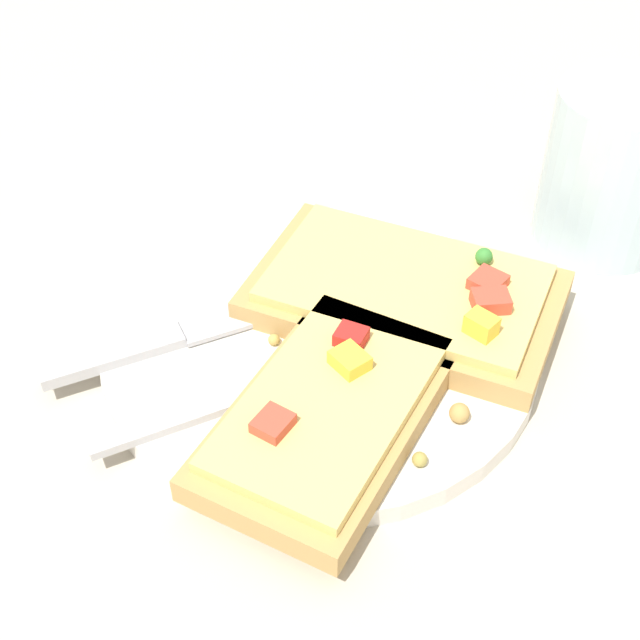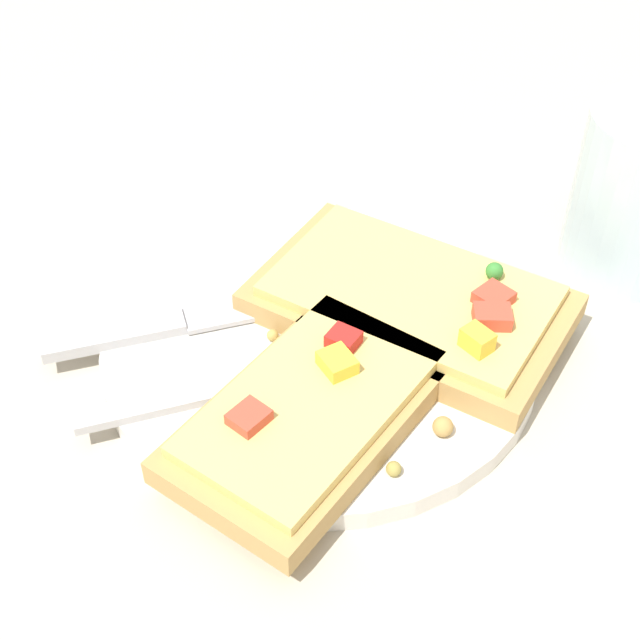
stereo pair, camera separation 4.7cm
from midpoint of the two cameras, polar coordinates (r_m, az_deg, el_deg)
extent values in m
plane|color=#BCB29E|center=(0.49, 2.77, -2.04)|extent=(4.00, 4.00, 0.00)
cylinder|color=silver|center=(0.48, 2.79, -1.53)|extent=(0.23, 0.23, 0.01)
cube|color=#B7B7BC|center=(0.44, -4.56, -4.90)|extent=(0.03, 0.13, 0.01)
cube|color=#B7B7BC|center=(0.46, 6.02, -2.45)|extent=(0.03, 0.05, 0.01)
cube|color=#B7B7BC|center=(0.47, 10.82, -2.31)|extent=(0.01, 0.03, 0.00)
cube|color=#B7B7BC|center=(0.47, 10.44, -1.72)|extent=(0.01, 0.03, 0.00)
cube|color=#B7B7BC|center=(0.48, 10.07, -1.15)|extent=(0.01, 0.03, 0.00)
cube|color=#B7B7BC|center=(0.48, 9.71, -0.59)|extent=(0.01, 0.03, 0.00)
cube|color=#B7B7BC|center=(0.48, -10.35, -1.10)|extent=(0.02, 0.08, 0.01)
cube|color=#B7B7BC|center=(0.49, 1.09, 1.19)|extent=(0.03, 0.13, 0.00)
cube|color=tan|center=(0.49, 8.52, 0.85)|extent=(0.18, 0.19, 0.01)
cube|color=#E0C16B|center=(0.48, 8.64, 1.74)|extent=(0.16, 0.17, 0.01)
cube|color=#D14733|center=(0.48, 13.85, 1.31)|extent=(0.02, 0.02, 0.01)
cube|color=yellow|center=(0.45, 13.01, -1.40)|extent=(0.02, 0.02, 0.01)
cube|color=#D14733|center=(0.46, 13.83, 0.08)|extent=(0.02, 0.02, 0.01)
sphere|color=#388433|center=(0.49, 13.82, 2.95)|extent=(0.01, 0.01, 0.01)
cube|color=tan|center=(0.43, 2.59, -6.28)|extent=(0.16, 0.16, 0.01)
cube|color=#E0C16B|center=(0.42, 2.64, -5.39)|extent=(0.14, 0.14, 0.01)
cube|color=yellow|center=(0.43, 4.16, -2.90)|extent=(0.02, 0.02, 0.01)
cube|color=#D14733|center=(0.41, -1.25, -6.40)|extent=(0.02, 0.02, 0.01)
cube|color=red|center=(0.44, 4.57, -1.37)|extent=(0.02, 0.02, 0.01)
sphere|color=tan|center=(0.43, 10.99, -6.87)|extent=(0.01, 0.01, 0.01)
sphere|color=tan|center=(0.47, -0.28, -0.84)|extent=(0.01, 0.01, 0.01)
sphere|color=#A19146|center=(0.41, 8.03, -9.59)|extent=(0.01, 0.01, 0.01)
sphere|color=#B18446|center=(0.49, 0.95, 1.22)|extent=(0.01, 0.01, 0.01)
sphere|color=tan|center=(0.47, 1.78, -1.05)|extent=(0.01, 0.01, 0.01)
camera|label=1|loc=(0.02, -87.13, 2.64)|focal=50.00mm
camera|label=2|loc=(0.02, 92.87, -2.64)|focal=50.00mm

